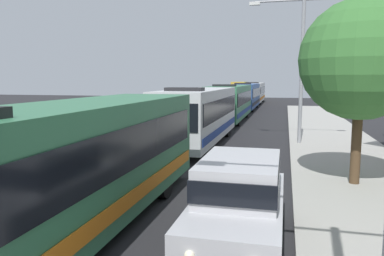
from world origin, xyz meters
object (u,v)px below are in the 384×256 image
bus_lead (74,164)px  box_truck_oncoming (239,90)px  roadside_tree (361,60)px  bus_rear (254,92)px  bus_second_in_line (200,114)px  bus_fourth_in_line (246,95)px  streetlamp_mid (302,54)px  bus_middle (231,101)px  white_suv (239,199)px

bus_lead → box_truck_oncoming: bearing=93.2°
roadside_tree → box_truck_oncoming: bearing=100.9°
bus_rear → box_truck_oncoming: 9.32m
bus_lead → box_truck_oncoming: size_ratio=1.37×
bus_rear → roadside_tree: (6.91, -44.42, 2.52)m
bus_second_in_line → roadside_tree: roadside_tree is taller
bus_fourth_in_line → streetlamp_mid: 24.96m
bus_middle → box_truck_oncoming: bus_middle is taller
bus_rear → bus_lead: bearing=-90.0°
bus_lead → white_suv: bus_lead is taller
bus_second_in_line → box_truck_oncoming: 46.10m
bus_second_in_line → roadside_tree: 10.26m
bus_middle → bus_rear: 25.16m
box_truck_oncoming → bus_fourth_in_line: bearing=-81.1°
bus_middle → box_truck_oncoming: 34.03m
bus_fourth_in_line → streetlamp_mid: bearing=-77.4°
bus_second_in_line → box_truck_oncoming: bus_second_in_line is taller
streetlamp_mid → roadside_tree: (1.51, -7.96, -0.72)m
bus_middle → bus_rear: same height
bus_rear → white_suv: size_ratio=2.50×
bus_lead → bus_fourth_in_line: bearing=90.0°
bus_fourth_in_line → white_suv: size_ratio=2.50×
bus_lead → bus_rear: 50.13m
bus_middle → bus_second_in_line: bearing=-90.0°
roadside_tree → bus_rear: bearing=98.8°
bus_fourth_in_line → bus_middle: bearing=-90.0°
bus_second_in_line → bus_middle: size_ratio=0.92×
bus_lead → white_suv: 3.78m
bus_fourth_in_line → roadside_tree: size_ratio=1.95×
bus_rear → white_suv: 49.85m
bus_second_in_line → white_suv: size_ratio=2.29×
white_suv → bus_fourth_in_line: bearing=95.6°
streetlamp_mid → roadside_tree: streetlamp_mid is taller
bus_lead → white_suv: (3.70, 0.41, -0.66)m
bus_middle → white_suv: (3.70, -24.55, -0.66)m
bus_fourth_in_line → white_suv: bearing=-84.4°
roadside_tree → bus_fourth_in_line: bearing=102.1°
bus_lead → streetlamp_mid: bearing=68.5°
bus_middle → streetlamp_mid: bearing=-64.5°
bus_rear → box_truck_oncoming: (-3.30, 8.71, 0.02)m
bus_lead → bus_middle: size_ratio=0.98×
bus_second_in_line → box_truck_oncoming: (-3.30, 45.98, 0.03)m
bus_lead → box_truck_oncoming: 58.93m
white_suv → streetlamp_mid: bearing=82.7°
white_suv → bus_lead: bearing=-173.6°
bus_fourth_in_line → bus_rear: (-0.00, 12.30, -0.00)m
bus_lead → bus_middle: 24.97m
bus_lead → bus_rear: bearing=90.0°
box_truck_oncoming → roadside_tree: size_ratio=1.38×
bus_rear → white_suv: (3.70, -49.71, -0.66)m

